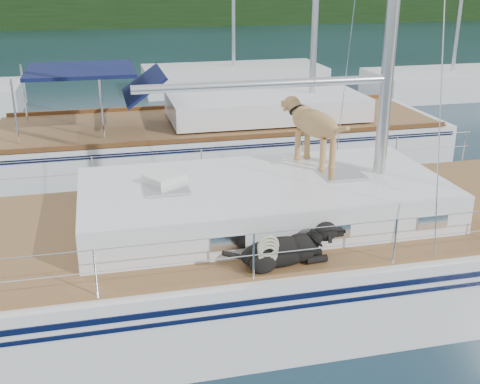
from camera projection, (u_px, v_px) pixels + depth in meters
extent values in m
plane|color=black|center=(211.00, 298.00, 9.09)|extent=(120.00, 120.00, 0.00)
cube|color=#595147|center=(109.00, 19.00, 50.97)|extent=(92.00, 1.00, 1.20)
cube|color=white|center=(210.00, 269.00, 8.92)|extent=(12.00, 3.80, 1.40)
cube|color=#8E5E39|center=(210.00, 224.00, 8.66)|extent=(11.52, 3.50, 0.06)
cube|color=white|center=(263.00, 199.00, 8.73)|extent=(5.20, 2.50, 0.55)
cylinder|color=silver|center=(265.00, 84.00, 8.14)|extent=(3.60, 0.12, 0.12)
cylinder|color=silver|center=(237.00, 236.00, 6.86)|extent=(10.56, 0.01, 0.01)
cylinder|color=silver|center=(190.00, 151.00, 10.05)|extent=(10.56, 0.01, 0.01)
cube|color=#1B48AC|center=(187.00, 183.00, 10.11)|extent=(0.81, 0.75, 0.05)
cube|color=silver|center=(165.00, 178.00, 8.56)|extent=(0.65, 0.63, 0.13)
torus|color=beige|center=(268.00, 246.00, 7.06)|extent=(0.35, 0.13, 0.34)
cube|color=white|center=(219.00, 147.00, 15.09)|extent=(11.00, 3.50, 1.30)
cube|color=#8E5E39|center=(219.00, 122.00, 14.86)|extent=(10.56, 3.29, 0.06)
cube|color=white|center=(266.00, 106.00, 15.00)|extent=(4.80, 2.30, 0.55)
cube|color=#101B46|center=(81.00, 70.00, 13.68)|extent=(2.40, 2.30, 0.08)
cube|color=white|center=(234.00, 80.00, 24.39)|extent=(7.20, 3.00, 1.10)
cube|color=white|center=(451.00, 85.00, 23.40)|extent=(6.40, 3.00, 1.10)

